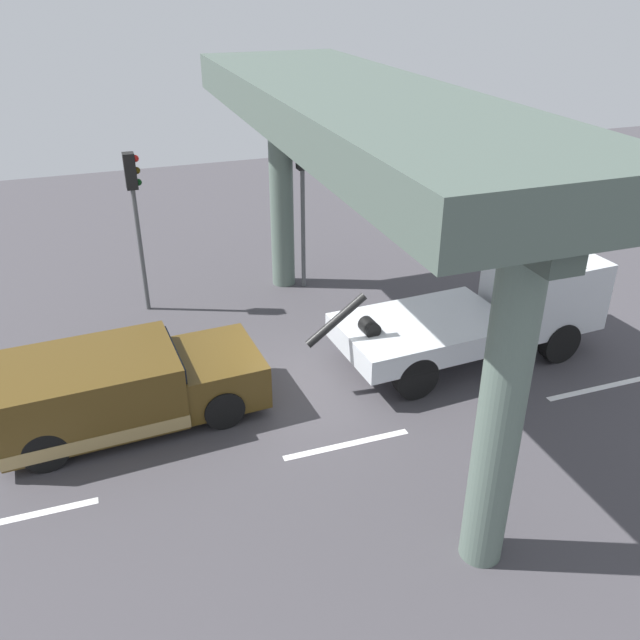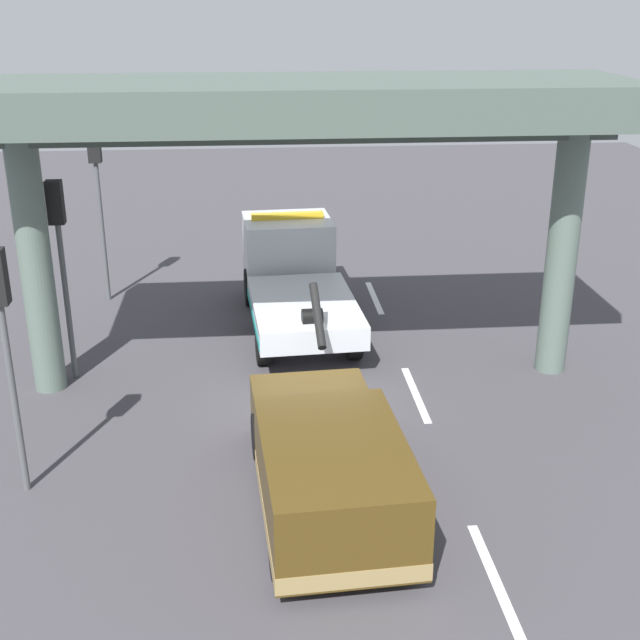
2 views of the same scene
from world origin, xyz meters
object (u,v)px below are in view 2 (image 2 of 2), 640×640
at_px(traffic_light_near, 2,319).
at_px(traffic_light_far, 59,237).
at_px(traffic_light_mid, 97,177).
at_px(towed_van_green, 328,469).
at_px(tow_truck_white, 294,274).

relative_size(traffic_light_near, traffic_light_far, 0.98).
bearing_deg(traffic_light_mid, traffic_light_near, 180.00).
bearing_deg(towed_van_green, traffic_light_mid, 25.70).
distance_m(traffic_light_far, traffic_light_mid, 5.00).
bearing_deg(traffic_light_mid, tow_truck_white, -110.55).
relative_size(tow_truck_white, traffic_light_mid, 1.56).
relative_size(traffic_light_far, traffic_light_mid, 0.93).
bearing_deg(tow_truck_white, traffic_light_far, 121.72).
distance_m(tow_truck_white, traffic_light_mid, 5.81).
bearing_deg(traffic_light_near, traffic_light_mid, -0.00).
xyz_separation_m(tow_truck_white, traffic_light_mid, (1.89, 5.03, 2.20)).
distance_m(tow_truck_white, towed_van_green, 8.70).
bearing_deg(traffic_light_far, towed_van_green, -137.60).
bearing_deg(traffic_light_far, traffic_light_mid, -0.00).
bearing_deg(traffic_light_far, tow_truck_white, -58.28).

